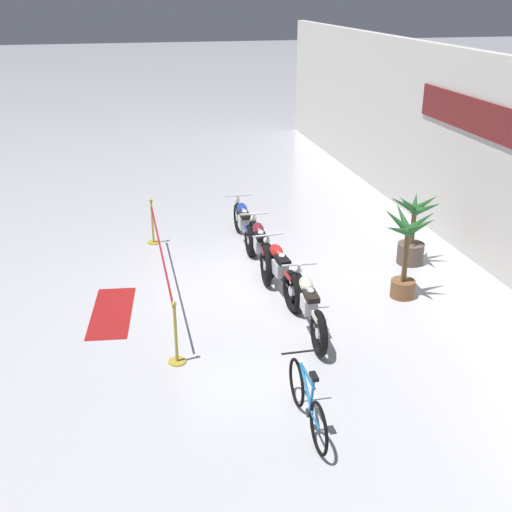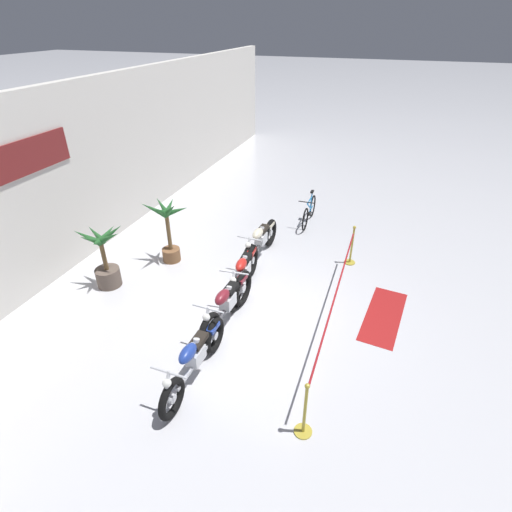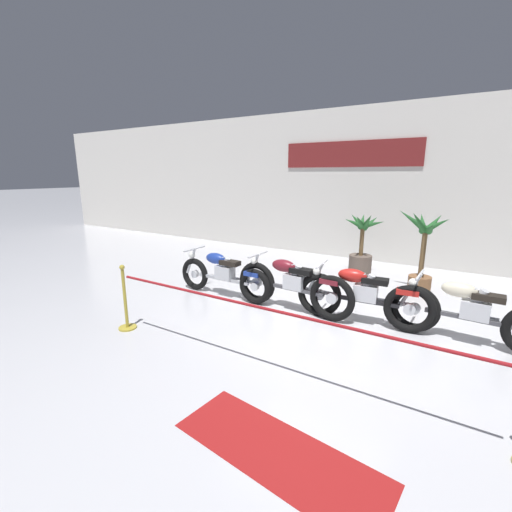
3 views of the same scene
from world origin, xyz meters
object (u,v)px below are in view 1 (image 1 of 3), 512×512
bicycle (307,402)px  potted_palm_left_of_row (413,233)px  motorcycle_cream_3 (308,306)px  potted_palm_right_of_row (406,252)px  stanchion_mid_left (176,342)px  motorcycle_red_2 (279,270)px  stanchion_far_left (157,239)px  floor_banner (112,312)px  motorcycle_blue_0 (244,224)px  motorcycle_maroon_1 (260,247)px

bicycle → potted_palm_left_of_row: (-4.76, 3.68, 0.31)m
motorcycle_cream_3 → bicycle: bearing=-16.9°
potted_palm_right_of_row → stanchion_mid_left: size_ratio=1.67×
bicycle → potted_palm_left_of_row: size_ratio=1.07×
motorcycle_red_2 → potted_palm_right_of_row: (0.62, 2.23, 0.42)m
potted_palm_right_of_row → stanchion_far_left: (-2.29, -4.37, -0.24)m
stanchion_far_left → bicycle: bearing=15.1°
potted_palm_right_of_row → motorcycle_cream_3: bearing=-67.3°
motorcycle_red_2 → stanchion_mid_left: bearing=-46.8°
potted_palm_left_of_row → floor_banner: potted_palm_left_of_row is taller
motorcycle_cream_3 → stanchion_mid_left: bearing=-77.3°
motorcycle_blue_0 → stanchion_far_left: 2.28m
motorcycle_cream_3 → potted_palm_left_of_row: size_ratio=1.39×
motorcycle_red_2 → motorcycle_blue_0: bearing=-177.2°
potted_palm_left_of_row → potted_palm_right_of_row: (1.44, -0.83, 0.21)m
motorcycle_maroon_1 → stanchion_mid_left: stanchion_mid_left is taller
motorcycle_blue_0 → bicycle: bicycle is taller
floor_banner → motorcycle_maroon_1: bearing=120.4°
motorcycle_cream_3 → potted_palm_left_of_row: bearing=128.3°
motorcycle_red_2 → potted_palm_right_of_row: 2.35m
motorcycle_blue_0 → floor_banner: (2.83, -2.98, -0.45)m
motorcycle_blue_0 → potted_palm_left_of_row: bearing=59.2°
potted_palm_right_of_row → stanchion_mid_left: 4.61m
stanchion_far_left → potted_palm_right_of_row: bearing=62.4°
motorcycle_red_2 → potted_palm_left_of_row: 3.17m
motorcycle_cream_3 → floor_banner: size_ratio=1.12×
potted_palm_left_of_row → motorcycle_red_2: bearing=-75.0°
motorcycle_blue_0 → motorcycle_cream_3: bearing=3.3°
motorcycle_blue_0 → motorcycle_cream_3: 4.23m
stanchion_far_left → floor_banner: stanchion_far_left is taller
stanchion_far_left → stanchion_mid_left: bearing=0.0°
motorcycle_blue_0 → potted_palm_right_of_row: bearing=35.3°
motorcycle_maroon_1 → potted_palm_right_of_row: 2.99m
motorcycle_cream_3 → stanchion_mid_left: stanchion_mid_left is taller
motorcycle_red_2 → stanchion_far_left: (-1.66, -2.14, 0.18)m
potted_palm_left_of_row → potted_palm_right_of_row: 1.67m
motorcycle_blue_0 → potted_palm_right_of_row: 4.11m
motorcycle_red_2 → stanchion_mid_left: size_ratio=2.08×
motorcycle_blue_0 → motorcycle_red_2: bearing=2.8°
motorcycle_cream_3 → floor_banner: (-1.39, -3.22, -0.46)m
stanchion_far_left → motorcycle_maroon_1: bearing=77.5°
motorcycle_blue_0 → stanchion_mid_left: size_ratio=2.09×
motorcycle_blue_0 → bicycle: bearing=-4.2°
stanchion_far_left → motorcycle_red_2: bearing=52.1°
motorcycle_red_2 → floor_banner: (0.11, -3.11, -0.47)m
motorcycle_maroon_1 → floor_banner: (1.32, -3.01, -0.48)m
motorcycle_blue_0 → stanchion_mid_left: 5.14m
potted_palm_right_of_row → floor_banner: bearing=-95.5°
stanchion_mid_left → floor_banner: size_ratio=0.53×
bicycle → stanchion_mid_left: stanchion_mid_left is taller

